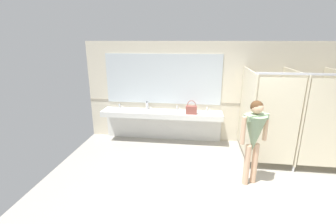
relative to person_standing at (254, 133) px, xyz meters
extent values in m
cube|color=#9E998E|center=(-0.26, -0.46, -1.09)|extent=(7.60, 5.52, 0.10)
cube|color=beige|center=(-0.26, 2.06, 0.28)|extent=(7.60, 0.12, 2.64)
cube|color=#9E937F|center=(-0.26, 2.00, 0.01)|extent=(7.60, 0.01, 0.06)
cube|color=silver|center=(-1.98, 1.72, -0.25)|extent=(3.17, 0.54, 0.14)
cube|color=silver|center=(-1.98, 1.94, -0.68)|extent=(3.17, 0.08, 0.73)
cube|color=beige|center=(-3.17, 1.69, -0.23)|extent=(0.42, 0.30, 0.11)
cylinder|color=silver|center=(-3.17, 1.89, -0.12)|extent=(0.04, 0.04, 0.11)
cylinder|color=silver|center=(-3.17, 1.84, -0.08)|extent=(0.03, 0.11, 0.03)
sphere|color=silver|center=(-3.10, 1.90, -0.15)|extent=(0.04, 0.04, 0.04)
cube|color=beige|center=(-2.38, 1.69, -0.23)|extent=(0.42, 0.30, 0.11)
cylinder|color=silver|center=(-2.38, 1.89, -0.12)|extent=(0.04, 0.04, 0.11)
cylinder|color=silver|center=(-2.38, 1.84, -0.08)|extent=(0.03, 0.11, 0.03)
sphere|color=silver|center=(-2.31, 1.90, -0.15)|extent=(0.04, 0.04, 0.04)
cube|color=beige|center=(-1.59, 1.69, -0.23)|extent=(0.42, 0.30, 0.11)
cylinder|color=silver|center=(-1.59, 1.89, -0.12)|extent=(0.04, 0.04, 0.11)
cylinder|color=silver|center=(-1.59, 1.84, -0.08)|extent=(0.03, 0.11, 0.03)
sphere|color=silver|center=(-1.52, 1.90, -0.15)|extent=(0.04, 0.04, 0.04)
cube|color=beige|center=(-0.80, 1.69, -0.23)|extent=(0.42, 0.30, 0.11)
cylinder|color=silver|center=(-0.80, 1.89, -0.12)|extent=(0.04, 0.04, 0.11)
cylinder|color=silver|center=(-0.80, 1.84, -0.08)|extent=(0.03, 0.11, 0.03)
sphere|color=silver|center=(-0.73, 1.90, -0.15)|extent=(0.04, 0.04, 0.04)
cube|color=silver|center=(-1.98, 1.99, 0.63)|extent=(3.07, 0.02, 1.31)
cube|color=beige|center=(0.07, 1.24, 0.04)|extent=(0.03, 1.48, 1.92)
cylinder|color=silver|center=(0.07, 0.56, -0.98)|extent=(0.05, 0.05, 0.12)
cube|color=beige|center=(1.02, 1.24, 0.04)|extent=(0.03, 1.48, 1.92)
cylinder|color=silver|center=(1.02, 0.56, -0.98)|extent=(0.05, 0.05, 0.12)
cube|color=beige|center=(1.96, 1.24, 0.04)|extent=(0.03, 1.48, 1.92)
cube|color=beige|center=(0.54, 0.53, 0.04)|extent=(0.86, 0.03, 1.82)
cube|color=beige|center=(1.49, 0.53, 0.04)|extent=(0.86, 0.03, 1.82)
cylinder|color=#DBAD89|center=(0.08, 0.04, -0.64)|extent=(0.11, 0.11, 0.81)
cylinder|color=#DBAD89|center=(-0.08, -0.04, -0.64)|extent=(0.11, 0.11, 0.81)
cone|color=gray|center=(0.00, 0.00, -0.01)|extent=(0.54, 0.54, 0.69)
cube|color=gray|center=(0.00, 0.00, 0.31)|extent=(0.46, 0.35, 0.10)
cylinder|color=#DBAD89|center=(0.22, 0.12, 0.08)|extent=(0.08, 0.08, 0.52)
cylinder|color=#DBAD89|center=(-0.22, -0.12, 0.08)|extent=(0.08, 0.08, 0.52)
sphere|color=#DBAD89|center=(0.00, 0.00, 0.48)|extent=(0.22, 0.22, 0.22)
sphere|color=#472D19|center=(0.00, 0.01, 0.49)|extent=(0.22, 0.22, 0.22)
cube|color=#934C42|center=(-1.20, 1.58, -0.07)|extent=(0.28, 0.13, 0.21)
torus|color=#934C42|center=(-1.20, 1.58, 0.07)|extent=(0.21, 0.02, 0.21)
cylinder|color=white|center=(-2.40, 1.88, -0.09)|extent=(0.07, 0.07, 0.18)
cylinder|color=black|center=(-2.40, 1.88, 0.02)|extent=(0.03, 0.03, 0.04)
cylinder|color=#B7BABF|center=(0.33, -0.72, -1.04)|extent=(0.14, 0.14, 0.01)
camera|label=1|loc=(-1.04, -4.20, 1.62)|focal=25.47mm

